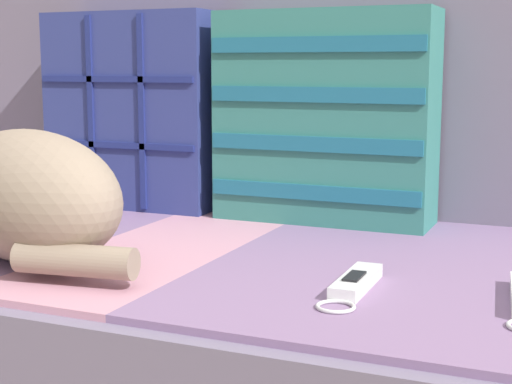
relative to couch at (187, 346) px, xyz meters
name	(u,v)px	position (x,y,z in m)	size (l,w,h in m)	color
couch	(187,346)	(0.00, 0.00, 0.00)	(1.72, 0.90, 0.38)	brown
sofa_backrest	(270,82)	(0.00, 0.38, 0.45)	(1.69, 0.14, 0.51)	slate
throw_pillow_quilted	(134,111)	(-0.24, 0.23, 0.39)	(0.36, 0.14, 0.40)	navy
throw_pillow_striped	(325,117)	(0.17, 0.23, 0.39)	(0.40, 0.14, 0.39)	#337A70
sleeping_cat	(22,199)	(-0.15, -0.24, 0.29)	(0.44, 0.32, 0.20)	gray
game_remote_far	(355,284)	(0.36, -0.20, 0.20)	(0.05, 0.19, 0.02)	white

